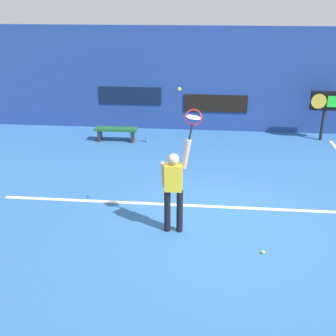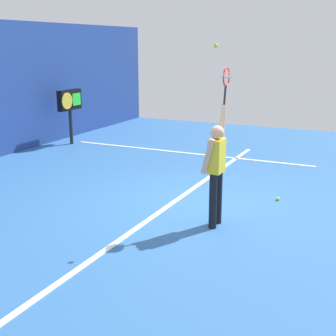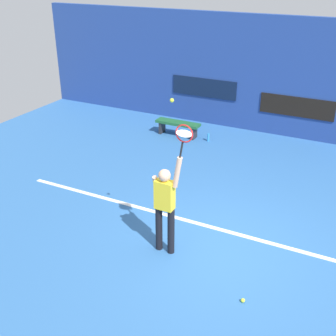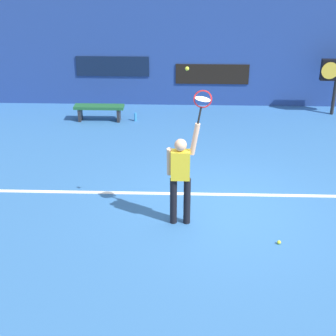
{
  "view_description": "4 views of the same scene",
  "coord_description": "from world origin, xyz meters",
  "px_view_note": "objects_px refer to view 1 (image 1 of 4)",
  "views": [
    {
      "loc": [
        -0.27,
        -7.91,
        4.51
      ],
      "look_at": [
        -1.0,
        -0.47,
        1.35
      ],
      "focal_mm": 44.29,
      "sensor_mm": 36.0,
      "label": 1
    },
    {
      "loc": [
        -7.89,
        -3.05,
        2.95
      ],
      "look_at": [
        -1.28,
        0.1,
        1.01
      ],
      "focal_mm": 50.54,
      "sensor_mm": 36.0,
      "label": 2
    },
    {
      "loc": [
        2.22,
        -6.53,
        4.97
      ],
      "look_at": [
        -1.05,
        -0.11,
        1.49
      ],
      "focal_mm": 46.46,
      "sensor_mm": 36.0,
      "label": 3
    },
    {
      "loc": [
        -0.82,
        -8.79,
        5.07
      ],
      "look_at": [
        -1.1,
        -0.43,
        1.06
      ],
      "focal_mm": 54.59,
      "sensor_mm": 36.0,
      "label": 4
    }
  ],
  "objects_px": {
    "water_bottle": "(147,138)",
    "tennis_player": "(174,186)",
    "tennis_racket": "(193,119)",
    "spare_ball": "(263,252)",
    "court_bench": "(116,131)",
    "scoreboard_clock": "(326,103)",
    "tennis_ball": "(179,89)"
  },
  "relations": [
    {
      "from": "water_bottle",
      "to": "tennis_player",
      "type": "bearing_deg",
      "value": -76.14
    },
    {
      "from": "tennis_racket",
      "to": "spare_ball",
      "type": "height_order",
      "value": "tennis_racket"
    },
    {
      "from": "tennis_player",
      "to": "court_bench",
      "type": "distance_m",
      "value": 5.94
    },
    {
      "from": "scoreboard_clock",
      "to": "water_bottle",
      "type": "height_order",
      "value": "scoreboard_clock"
    },
    {
      "from": "tennis_ball",
      "to": "court_bench",
      "type": "bearing_deg",
      "value": 114.63
    },
    {
      "from": "tennis_ball",
      "to": "tennis_player",
      "type": "bearing_deg",
      "value": -134.25
    },
    {
      "from": "tennis_ball",
      "to": "scoreboard_clock",
      "type": "bearing_deg",
      "value": 54.81
    },
    {
      "from": "tennis_racket",
      "to": "court_bench",
      "type": "distance_m",
      "value": 6.4
    },
    {
      "from": "tennis_player",
      "to": "tennis_racket",
      "type": "bearing_deg",
      "value": -0.69
    },
    {
      "from": "tennis_ball",
      "to": "court_bench",
      "type": "distance_m",
      "value": 6.4
    },
    {
      "from": "tennis_player",
      "to": "tennis_ball",
      "type": "height_order",
      "value": "tennis_ball"
    },
    {
      "from": "tennis_racket",
      "to": "tennis_ball",
      "type": "relative_size",
      "value": 9.15
    },
    {
      "from": "tennis_player",
      "to": "scoreboard_clock",
      "type": "bearing_deg",
      "value": 54.66
    },
    {
      "from": "water_bottle",
      "to": "spare_ball",
      "type": "xyz_separation_m",
      "value": [
        3.08,
        -6.08,
        -0.09
      ]
    },
    {
      "from": "tennis_player",
      "to": "tennis_ball",
      "type": "relative_size",
      "value": 29.26
    },
    {
      "from": "tennis_racket",
      "to": "scoreboard_clock",
      "type": "xyz_separation_m",
      "value": [
        4.03,
        6.19,
        -1.13
      ]
    },
    {
      "from": "tennis_player",
      "to": "scoreboard_clock",
      "type": "xyz_separation_m",
      "value": [
        4.39,
        6.18,
        0.25
      ]
    },
    {
      "from": "spare_ball",
      "to": "water_bottle",
      "type": "bearing_deg",
      "value": 116.89
    },
    {
      "from": "water_bottle",
      "to": "spare_ball",
      "type": "bearing_deg",
      "value": -63.11
    },
    {
      "from": "tennis_ball",
      "to": "scoreboard_clock",
      "type": "relative_size",
      "value": 0.04
    },
    {
      "from": "tennis_racket",
      "to": "spare_ball",
      "type": "distance_m",
      "value": 2.81
    },
    {
      "from": "tennis_ball",
      "to": "court_bench",
      "type": "height_order",
      "value": "tennis_ball"
    },
    {
      "from": "water_bottle",
      "to": "court_bench",
      "type": "bearing_deg",
      "value": -180.0
    },
    {
      "from": "tennis_player",
      "to": "water_bottle",
      "type": "bearing_deg",
      "value": 103.86
    },
    {
      "from": "tennis_player",
      "to": "water_bottle",
      "type": "distance_m",
      "value": 5.65
    },
    {
      "from": "tennis_player",
      "to": "spare_ball",
      "type": "distance_m",
      "value": 2.11
    },
    {
      "from": "water_bottle",
      "to": "spare_ball",
      "type": "distance_m",
      "value": 6.81
    },
    {
      "from": "tennis_racket",
      "to": "scoreboard_clock",
      "type": "distance_m",
      "value": 7.47
    },
    {
      "from": "tennis_ball",
      "to": "water_bottle",
      "type": "height_order",
      "value": "tennis_ball"
    },
    {
      "from": "scoreboard_clock",
      "to": "spare_ball",
      "type": "height_order",
      "value": "scoreboard_clock"
    },
    {
      "from": "tennis_racket",
      "to": "water_bottle",
      "type": "bearing_deg",
      "value": 107.31
    },
    {
      "from": "tennis_racket",
      "to": "scoreboard_clock",
      "type": "height_order",
      "value": "tennis_racket"
    }
  ]
}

